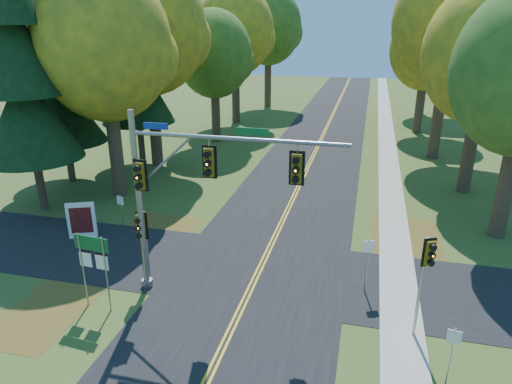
% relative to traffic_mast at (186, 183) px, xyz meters
% --- Properties ---
extents(ground, '(160.00, 160.00, 0.00)m').
position_rel_traffic_mast_xyz_m(ground, '(2.32, 0.45, -4.95)').
color(ground, '#3B4F1C').
rests_on(ground, ground).
extents(road_main, '(8.00, 160.00, 0.02)m').
position_rel_traffic_mast_xyz_m(road_main, '(2.32, 0.45, -4.94)').
color(road_main, black).
rests_on(road_main, ground).
extents(road_cross, '(60.00, 6.00, 0.02)m').
position_rel_traffic_mast_xyz_m(road_cross, '(2.32, 2.45, -4.94)').
color(road_cross, black).
rests_on(road_cross, ground).
extents(centerline_left, '(0.10, 160.00, 0.01)m').
position_rel_traffic_mast_xyz_m(centerline_left, '(2.22, 0.45, -4.93)').
color(centerline_left, gold).
rests_on(centerline_left, road_main).
extents(centerline_right, '(0.10, 160.00, 0.01)m').
position_rel_traffic_mast_xyz_m(centerline_right, '(2.42, 0.45, -4.93)').
color(centerline_right, gold).
rests_on(centerline_right, road_main).
extents(sidewalk_east, '(1.60, 160.00, 0.06)m').
position_rel_traffic_mast_xyz_m(sidewalk_east, '(8.52, 0.45, -4.92)').
color(sidewalk_east, '#9E998E').
rests_on(sidewalk_east, ground).
extents(leaf_patch_w_near, '(4.00, 6.00, 0.00)m').
position_rel_traffic_mast_xyz_m(leaf_patch_w_near, '(-4.18, 4.45, -4.95)').
color(leaf_patch_w_near, brown).
rests_on(leaf_patch_w_near, ground).
extents(leaf_patch_e, '(3.50, 8.00, 0.00)m').
position_rel_traffic_mast_xyz_m(leaf_patch_e, '(9.12, 6.45, -4.95)').
color(leaf_patch_e, brown).
rests_on(leaf_patch_e, ground).
extents(leaf_patch_w_far, '(3.00, 5.00, 0.00)m').
position_rel_traffic_mast_xyz_m(leaf_patch_w_far, '(-5.18, -2.55, -4.95)').
color(leaf_patch_w_far, brown).
rests_on(leaf_patch_w_far, ground).
extents(tree_w_a, '(8.00, 8.00, 14.15)m').
position_rel_traffic_mast_xyz_m(tree_w_a, '(-8.81, 9.83, 4.53)').
color(tree_w_a, '#38281C').
rests_on(tree_w_a, ground).
extents(tree_w_b, '(8.60, 8.60, 15.38)m').
position_rel_traffic_mast_xyz_m(tree_w_b, '(-9.40, 16.73, 5.41)').
color(tree_w_b, '#38281C').
rests_on(tree_w_b, ground).
extents(tree_e_b, '(7.60, 7.60, 13.33)m').
position_rel_traffic_mast_xyz_m(tree_e_b, '(13.29, 16.02, 3.94)').
color(tree_e_b, '#38281C').
rests_on(tree_e_b, ground).
extents(tree_w_c, '(6.80, 6.80, 11.91)m').
position_rel_traffic_mast_xyz_m(tree_w_c, '(-7.22, 24.92, 2.99)').
color(tree_w_c, '#38281C').
rests_on(tree_w_c, ground).
extents(tree_e_c, '(8.80, 8.80, 15.79)m').
position_rel_traffic_mast_xyz_m(tree_e_c, '(12.20, 24.14, 5.71)').
color(tree_e_c, '#38281C').
rests_on(tree_e_c, ground).
extents(tree_w_d, '(8.20, 8.20, 14.56)m').
position_rel_traffic_mast_xyz_m(tree_w_d, '(-7.81, 33.63, 4.83)').
color(tree_w_d, '#38281C').
rests_on(tree_w_d, ground).
extents(tree_e_d, '(7.00, 7.00, 12.32)m').
position_rel_traffic_mast_xyz_m(tree_e_d, '(11.58, 33.32, 3.28)').
color(tree_e_d, '#38281C').
rests_on(tree_e_d, ground).
extents(tree_w_e, '(8.40, 8.40, 14.97)m').
position_rel_traffic_mast_xyz_m(tree_w_e, '(-6.60, 44.53, 5.12)').
color(tree_w_e, '#38281C').
rests_on(tree_w_e, ground).
extents(tree_e_e, '(7.80, 7.80, 13.74)m').
position_rel_traffic_mast_xyz_m(tree_e_e, '(12.79, 44.03, 4.24)').
color(tree_e_e, '#38281C').
rests_on(tree_e_e, ground).
extents(pine_a, '(5.60, 5.60, 19.48)m').
position_rel_traffic_mast_xyz_m(pine_a, '(-12.18, 6.45, 4.23)').
color(pine_a, '#38281C').
rests_on(pine_a, ground).
extents(pine_b, '(5.60, 5.60, 17.31)m').
position_rel_traffic_mast_xyz_m(pine_b, '(-13.68, 11.45, 3.21)').
color(pine_b, '#38281C').
rests_on(pine_b, ground).
extents(pine_c, '(5.60, 5.60, 20.56)m').
position_rel_traffic_mast_xyz_m(pine_c, '(-10.68, 16.45, 4.74)').
color(pine_c, '#38281C').
rests_on(pine_c, ground).
extents(traffic_mast, '(8.49, 0.76, 7.70)m').
position_rel_traffic_mast_xyz_m(traffic_mast, '(0.00, 0.00, 0.00)').
color(traffic_mast, gray).
rests_on(traffic_mast, ground).
extents(east_signal_pole, '(0.44, 0.53, 4.06)m').
position_rel_traffic_mast_xyz_m(east_signal_pole, '(8.98, -0.76, -1.87)').
color(east_signal_pole, '#9CA0A5').
rests_on(east_signal_pole, ground).
extents(ped_signal_pole, '(0.54, 0.63, 3.44)m').
position_rel_traffic_mast_xyz_m(ped_signal_pole, '(-2.18, 0.23, -2.40)').
color(ped_signal_pole, gray).
rests_on(ped_signal_pole, ground).
extents(route_sign_cluster, '(1.51, 0.19, 3.24)m').
position_rel_traffic_mast_xyz_m(route_sign_cluster, '(-3.24, -1.85, -2.67)').
color(route_sign_cluster, gray).
rests_on(route_sign_cluster, ground).
extents(info_kiosk, '(1.39, 0.75, 1.98)m').
position_rel_traffic_mast_xyz_m(info_kiosk, '(-7.55, 3.57, -3.97)').
color(info_kiosk, white).
rests_on(info_kiosk, ground).
extents(reg_sign_e_north, '(0.45, 0.22, 2.48)m').
position_rel_traffic_mast_xyz_m(reg_sign_e_north, '(7.10, 1.94, -3.25)').
color(reg_sign_e_north, gray).
rests_on(reg_sign_e_north, ground).
extents(reg_sign_e_south, '(0.42, 0.10, 2.22)m').
position_rel_traffic_mast_xyz_m(reg_sign_e_south, '(9.71, -3.01, -3.43)').
color(reg_sign_e_south, gray).
rests_on(reg_sign_e_south, ground).
extents(reg_sign_w, '(0.43, 0.14, 2.28)m').
position_rel_traffic_mast_xyz_m(reg_sign_w, '(-5.68, 4.45, -3.39)').
color(reg_sign_w, gray).
rests_on(reg_sign_w, ground).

